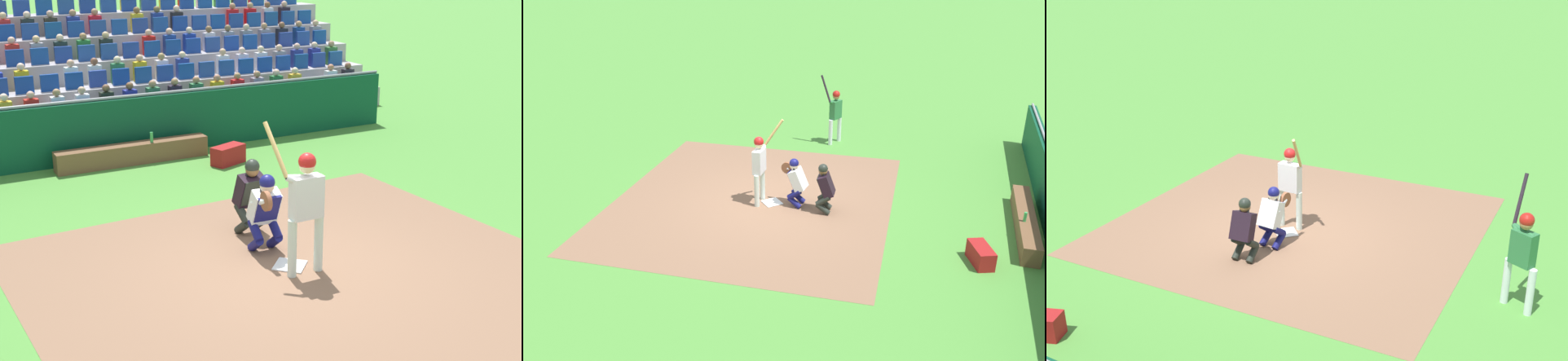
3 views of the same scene
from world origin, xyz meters
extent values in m
plane|color=#4B8C37|center=(0.00, 0.00, 0.00)|extent=(160.00, 160.00, 0.00)
cube|color=#835E46|center=(0.00, 0.50, 0.00)|extent=(7.87, 7.39, 0.01)
cube|color=white|center=(0.00, 0.00, 0.02)|extent=(0.62, 0.62, 0.02)
cylinder|color=silver|center=(-0.29, 0.31, 0.43)|extent=(0.13, 0.13, 0.86)
cylinder|color=silver|center=(0.15, 0.30, 0.43)|extent=(0.13, 0.13, 0.86)
cube|color=silver|center=(-0.07, 0.31, 1.17)|extent=(0.47, 0.22, 0.61)
sphere|color=beige|center=(-0.07, 0.31, 1.62)|extent=(0.22, 0.22, 0.22)
sphere|color=#B01717|center=(-0.07, 0.31, 1.68)|extent=(0.25, 0.25, 0.25)
cylinder|color=silver|center=(-0.02, 0.28, 1.46)|extent=(0.50, 0.14, 0.14)
cylinder|color=silver|center=(0.17, 0.28, 1.46)|extent=(0.18, 0.15, 0.13)
cylinder|color=tan|center=(0.27, 0.03, 1.83)|extent=(0.17, 0.51, 0.73)
sphere|color=black|center=(0.22, 0.25, 1.48)|extent=(0.06, 0.06, 0.06)
cylinder|color=navy|center=(-0.09, -0.63, 0.15)|extent=(0.17, 0.39, 0.34)
cylinder|color=navy|center=(-0.09, -0.63, 0.37)|extent=(0.17, 0.39, 0.33)
cylinder|color=navy|center=(0.22, -0.65, 0.15)|extent=(0.17, 0.39, 0.34)
cylinder|color=navy|center=(0.22, -0.65, 0.37)|extent=(0.17, 0.39, 0.33)
cube|color=white|center=(0.06, -0.68, 0.73)|extent=(0.45, 0.47, 0.60)
cube|color=navy|center=(0.07, -0.56, 0.73)|extent=(0.40, 0.26, 0.44)
sphere|color=beige|center=(0.07, -0.57, 1.09)|extent=(0.22, 0.22, 0.22)
cube|color=black|center=(0.07, -0.57, 1.09)|extent=(0.21, 0.13, 0.20)
sphere|color=navy|center=(0.07, -0.57, 1.15)|extent=(0.24, 0.24, 0.24)
cylinder|color=brown|center=(0.21, -0.35, 0.95)|extent=(0.09, 0.30, 0.30)
cylinder|color=white|center=(0.22, -0.53, 0.88)|extent=(0.13, 0.39, 0.22)
cylinder|color=#232821|center=(-0.25, -1.41, 0.15)|extent=(0.17, 0.39, 0.34)
cylinder|color=#232821|center=(-0.25, -1.41, 0.37)|extent=(0.17, 0.39, 0.33)
cylinder|color=#232821|center=(0.07, -1.38, 0.15)|extent=(0.17, 0.39, 0.34)
cylinder|color=#232821|center=(0.07, -1.38, 0.37)|extent=(0.17, 0.39, 0.33)
cube|color=black|center=(-0.08, -1.45, 0.74)|extent=(0.45, 0.45, 0.60)
cube|color=#232821|center=(-0.09, -1.33, 0.74)|extent=(0.39, 0.24, 0.45)
sphere|color=brown|center=(-0.09, -1.35, 1.10)|extent=(0.22, 0.22, 0.22)
cube|color=black|center=(-0.09, -1.35, 1.10)|extent=(0.21, 0.12, 0.20)
sphere|color=#232821|center=(-0.09, -1.35, 1.16)|extent=(0.24, 0.24, 0.24)
cylinder|color=silver|center=(5.15, -0.70, 0.42)|extent=(0.17, 0.17, 0.84)
cylinder|color=silver|center=(4.71, -0.50, 0.42)|extent=(0.17, 0.17, 0.84)
cube|color=#2C713E|center=(4.93, -0.60, 1.14)|extent=(0.46, 0.37, 0.60)
sphere|color=#A5794D|center=(4.93, -0.60, 1.59)|extent=(0.22, 0.22, 0.22)
sphere|color=#AF1C15|center=(4.93, -0.60, 1.65)|extent=(0.24, 0.24, 0.24)
cylinder|color=#2C713E|center=(4.89, -0.56, 1.43)|extent=(0.42, 0.30, 0.14)
cylinder|color=#2C713E|center=(4.75, -0.49, 1.43)|extent=(0.16, 0.17, 0.13)
cylinder|color=#291E2A|center=(4.74, -0.30, 1.87)|extent=(0.12, 0.37, 0.85)
sphere|color=black|center=(4.71, -0.45, 1.45)|extent=(0.06, 0.06, 0.06)
camera|label=1|loc=(4.93, 8.18, 4.48)|focal=48.88mm
camera|label=2|loc=(-12.52, -4.09, 6.49)|focal=38.92mm
camera|label=3|loc=(6.42, -10.55, 5.96)|focal=44.10mm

